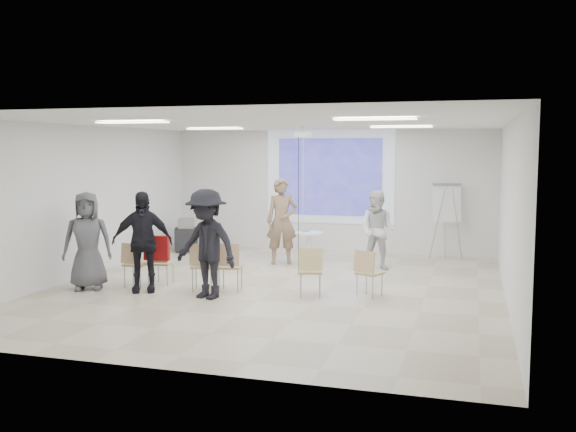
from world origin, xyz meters
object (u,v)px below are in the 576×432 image
(player_right, at_px, (378,226))
(chair_center, at_px, (229,263))
(audience_mid, at_px, (206,237))
(chair_right_far, at_px, (368,270))
(chair_far_left, at_px, (134,261))
(audience_left, at_px, (142,234))
(pedestal_table, at_px, (309,246))
(chair_left_mid, at_px, (161,260))
(audience_outer, at_px, (87,235))
(flipchart_easel, at_px, (447,203))
(laptop, at_px, (204,264))
(chair_right_inner, at_px, (310,268))
(chair_left_inner, at_px, (203,263))
(player_left, at_px, (282,215))
(av_cart, at_px, (186,236))

(player_right, bearing_deg, chair_center, -117.82)
(audience_mid, bearing_deg, chair_right_far, 33.69)
(chair_far_left, relative_size, audience_mid, 0.40)
(chair_far_left, relative_size, audience_left, 0.41)
(chair_far_left, relative_size, chair_center, 0.94)
(pedestal_table, relative_size, chair_right_far, 0.92)
(chair_left_mid, bearing_deg, chair_far_left, -141.85)
(pedestal_table, height_order, audience_left, audience_left)
(chair_left_mid, height_order, audience_outer, audience_outer)
(pedestal_table, relative_size, flipchart_easel, 0.43)
(chair_far_left, height_order, laptop, chair_far_left)
(pedestal_table, bearing_deg, chair_right_inner, -75.21)
(flipchart_easel, bearing_deg, chair_left_inner, -143.28)
(chair_left_mid, xyz_separation_m, audience_left, (-0.05, -0.59, 0.56))
(player_right, xyz_separation_m, chair_right_inner, (-0.73, -2.92, -0.41))
(flipchart_easel, bearing_deg, player_left, -167.38)
(audience_left, bearing_deg, chair_far_left, 118.45)
(audience_outer, bearing_deg, pedestal_table, 21.16)
(audience_outer, bearing_deg, player_right, 10.60)
(player_right, xyz_separation_m, flipchart_easel, (1.33, 1.71, 0.37))
(chair_far_left, bearing_deg, audience_outer, -155.24)
(chair_right_far, height_order, av_cart, av_cart)
(chair_left_mid, distance_m, chair_center, 1.47)
(chair_right_inner, bearing_deg, audience_mid, -175.88)
(player_right, xyz_separation_m, chair_left_inner, (-2.69, -3.01, -0.41))
(player_right, relative_size, chair_right_inner, 2.14)
(pedestal_table, distance_m, chair_right_inner, 3.01)
(chair_left_inner, distance_m, audience_outer, 2.16)
(chair_left_inner, relative_size, chair_right_far, 1.07)
(audience_left, bearing_deg, chair_center, -8.33)
(pedestal_table, bearing_deg, av_cart, 163.20)
(av_cart, bearing_deg, flipchart_easel, -15.38)
(player_left, distance_m, chair_center, 3.05)
(chair_left_inner, distance_m, chair_right_inner, 1.96)
(pedestal_table, distance_m, audience_left, 4.02)
(audience_left, relative_size, audience_outer, 1.04)
(laptop, bearing_deg, audience_mid, 105.00)
(chair_left_inner, height_order, flipchart_easel, flipchart_easel)
(chair_right_far, distance_m, audience_outer, 5.06)
(chair_left_inner, height_order, audience_mid, audience_mid)
(chair_right_far, bearing_deg, audience_outer, -149.85)
(audience_left, bearing_deg, chair_right_inner, -14.76)
(chair_left_inner, bearing_deg, audience_outer, 177.71)
(player_left, xyz_separation_m, chair_left_inner, (-0.56, -3.07, -0.56))
(chair_left_inner, bearing_deg, pedestal_table, 54.98)
(chair_center, xyz_separation_m, av_cart, (-2.70, 3.95, -0.14))
(chair_far_left, height_order, av_cart, chair_far_left)
(pedestal_table, xyz_separation_m, player_left, (-0.63, 0.07, 0.65))
(pedestal_table, relative_size, player_left, 0.35)
(audience_outer, height_order, av_cart, audience_outer)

